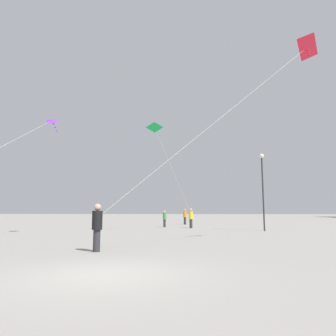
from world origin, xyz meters
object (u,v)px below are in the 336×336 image
person_in_black (97,225)px  kite_emerald_delta (156,130)px  person_in_orange (185,216)px  person_in_yellow (191,217)px  kite_violet_diamond (50,122)px  person_in_green (165,218)px  lamppost_east (263,180)px  kite_crimson_delta (304,50)px

person_in_black → kite_emerald_delta: size_ratio=0.26×
person_in_orange → kite_emerald_delta: (-2.07, -13.05, 6.92)m
person_in_orange → kite_emerald_delta: kite_emerald_delta is taller
person_in_yellow → kite_violet_diamond: (-9.51, -9.35, 6.56)m
person_in_orange → person_in_yellow: bearing=10.1°
person_in_green → person_in_yellow: bearing=174.3°
kite_emerald_delta → lamppost_east: (8.49, 1.35, -3.90)m
kite_emerald_delta → kite_violet_diamond: 7.97m
kite_crimson_delta → kite_violet_diamond: 16.14m
person_in_green → kite_crimson_delta: kite_crimson_delta is taller
kite_crimson_delta → kite_violet_diamond: kite_crimson_delta is taller
kite_emerald_delta → kite_crimson_delta: 12.42m
kite_crimson_delta → lamppost_east: kite_crimson_delta is taller
person_in_orange → person_in_black: bearing=-1.7°
person_in_black → person_in_green: bearing=175.3°
person_in_black → person_in_yellow: (3.74, 17.25, -0.03)m
kite_emerald_delta → lamppost_east: bearing=9.0°
person_in_yellow → lamppost_east: bearing=-57.1°
person_in_black → kite_crimson_delta: 13.28m
person_in_black → lamppost_east: bearing=143.6°
person_in_green → kite_violet_diamond: kite_violet_diamond is taller
person_in_yellow → kite_crimson_delta: 17.51m
person_in_orange → kite_crimson_delta: bearing=21.7°
kite_violet_diamond → person_in_green: bearing=57.9°
person_in_orange → kite_violet_diamond: size_ratio=0.21×
person_in_yellow → kite_violet_diamond: size_ratio=0.21×
kite_emerald_delta → person_in_green: bearing=88.7°
person_in_green → kite_crimson_delta: bearing=145.8°
person_in_orange → kite_emerald_delta: size_ratio=0.26×
person_in_yellow → kite_violet_diamond: 14.87m
kite_emerald_delta → kite_crimson_delta: bearing=-46.2°
kite_emerald_delta → lamppost_east: size_ratio=1.15×
person_in_green → kite_crimson_delta: size_ratio=0.15×
person_in_yellow → lamppost_east: size_ratio=0.29×
person_in_yellow → kite_crimson_delta: bearing=-91.1°
lamppost_east → person_in_orange: bearing=118.7°
person_in_orange → lamppost_east: bearing=34.0°
person_in_black → lamppost_east: lamppost_east is taller
kite_emerald_delta → person_in_black: bearing=-94.8°
kite_emerald_delta → kite_crimson_delta: kite_crimson_delta is taller
person_in_green → kite_crimson_delta: 19.89m
person_in_green → kite_emerald_delta: 9.85m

